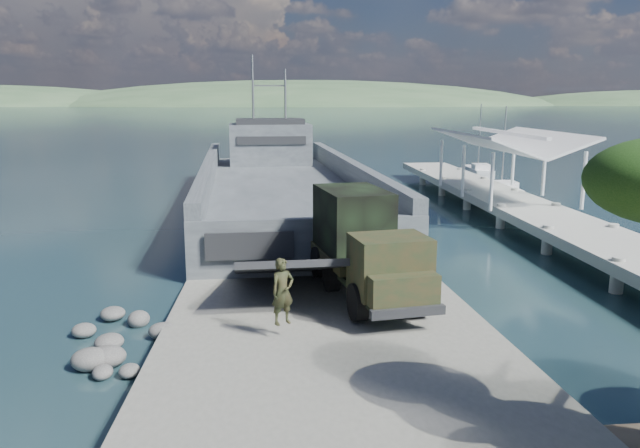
{
  "coord_description": "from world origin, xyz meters",
  "views": [
    {
      "loc": [
        -1.74,
        -17.67,
        7.29
      ],
      "look_at": [
        0.27,
        6.0,
        2.46
      ],
      "focal_mm": 35.0,
      "sensor_mm": 36.0,
      "label": 1
    }
  ],
  "objects_px": {
    "landing_craft": "(280,196)",
    "sailboat_near": "(502,190)",
    "soldier": "(283,304)",
    "military_truck": "(364,244)",
    "pier": "(510,193)",
    "sailboat_far": "(478,172)"
  },
  "relations": [
    {
      "from": "landing_craft",
      "to": "sailboat_near",
      "type": "height_order",
      "value": "landing_craft"
    },
    {
      "from": "landing_craft",
      "to": "soldier",
      "type": "relative_size",
      "value": 20.25
    },
    {
      "from": "landing_craft",
      "to": "military_truck",
      "type": "distance_m",
      "value": 19.85
    },
    {
      "from": "pier",
      "to": "military_truck",
      "type": "height_order",
      "value": "pier"
    },
    {
      "from": "military_truck",
      "to": "sailboat_far",
      "type": "relative_size",
      "value": 1.13
    },
    {
      "from": "pier",
      "to": "sailboat_near",
      "type": "relative_size",
      "value": 6.4
    },
    {
      "from": "landing_craft",
      "to": "soldier",
      "type": "distance_m",
      "value": 23.59
    },
    {
      "from": "landing_craft",
      "to": "sailboat_near",
      "type": "distance_m",
      "value": 17.58
    },
    {
      "from": "pier",
      "to": "sailboat_near",
      "type": "bearing_deg",
      "value": 71.65
    },
    {
      "from": "pier",
      "to": "landing_craft",
      "type": "distance_m",
      "value": 14.55
    },
    {
      "from": "pier",
      "to": "soldier",
      "type": "distance_m",
      "value": 24.12
    },
    {
      "from": "soldier",
      "to": "landing_craft",
      "type": "bearing_deg",
      "value": 60.68
    },
    {
      "from": "military_truck",
      "to": "soldier",
      "type": "bearing_deg",
      "value": -136.18
    },
    {
      "from": "pier",
      "to": "soldier",
      "type": "xyz_separation_m",
      "value": [
        -14.36,
        -19.37,
        -0.13
      ]
    },
    {
      "from": "military_truck",
      "to": "sailboat_near",
      "type": "height_order",
      "value": "sailboat_near"
    },
    {
      "from": "pier",
      "to": "landing_craft",
      "type": "relative_size",
      "value": 1.12
    },
    {
      "from": "pier",
      "to": "military_truck",
      "type": "xyz_separation_m",
      "value": [
        -11.42,
        -15.44,
        0.65
      ]
    },
    {
      "from": "pier",
      "to": "landing_craft",
      "type": "bearing_deg",
      "value": 163.16
    },
    {
      "from": "pier",
      "to": "military_truck",
      "type": "distance_m",
      "value": 19.21
    },
    {
      "from": "military_truck",
      "to": "sailboat_far",
      "type": "height_order",
      "value": "sailboat_far"
    },
    {
      "from": "landing_craft",
      "to": "military_truck",
      "type": "height_order",
      "value": "landing_craft"
    },
    {
      "from": "sailboat_far",
      "to": "landing_craft",
      "type": "bearing_deg",
      "value": -134.33
    }
  ]
}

